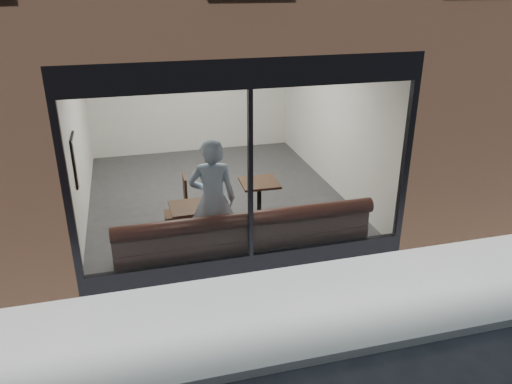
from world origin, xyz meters
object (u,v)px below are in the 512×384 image
object	(u,v)px
person	(213,200)
cafe_table_left	(190,207)
cafe_table_right	(259,183)
banquette	(244,246)
cafe_chair_left	(176,214)

from	to	relation	value
person	cafe_table_left	world-z (taller)	person
cafe_table_left	cafe_table_right	distance (m)	1.54
cafe_table_right	person	bearing A→B (deg)	-133.96
cafe_table_left	cafe_table_right	bearing A→B (deg)	27.78
banquette	person	size ratio (longest dim) A/B	2.02
person	cafe_table_left	size ratio (longest dim) A/B	3.18
cafe_table_left	cafe_chair_left	size ratio (longest dim) A/B	1.55
banquette	person	world-z (taller)	person
cafe_table_right	cafe_chair_left	bearing A→B (deg)	174.80
cafe_table_right	cafe_chair_left	size ratio (longest dim) A/B	1.64
cafe_chair_left	cafe_table_right	bearing A→B (deg)	176.15
banquette	cafe_chair_left	size ratio (longest dim) A/B	9.95
banquette	cafe_table_left	size ratio (longest dim) A/B	6.42
person	cafe_chair_left	size ratio (longest dim) A/B	4.93
cafe_chair_left	person	bearing A→B (deg)	112.64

